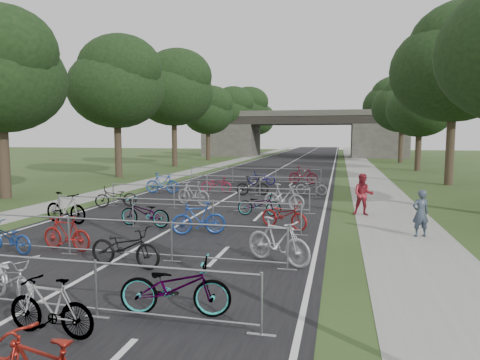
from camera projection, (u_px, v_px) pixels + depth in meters
The scene contains 47 objects.
road at pixel (292, 162), 53.13m from camera, with size 11.00×140.00×0.01m, color black.
sidewalk_right at pixel (358, 163), 51.32m from camera, with size 3.00×140.00×0.01m, color gray.
sidewalk_left at pixel (233, 161), 54.83m from camera, with size 2.00×140.00×0.01m, color gray.
lane_markings at pixel (292, 162), 53.13m from camera, with size 0.12×140.00×0.00m, color silver.
overpass_bridge at pixel (303, 134), 67.29m from camera, with size 31.00×8.00×7.05m.
tree_left_0 at pixel (0, 74), 22.04m from camera, with size 6.72×6.72×10.25m.
tree_left_1 at pixel (117, 85), 33.57m from camera, with size 7.56×7.56×11.53m.
tree_right_1 at pixel (456, 65), 27.96m from camera, with size 8.18×8.18×12.47m.
tree_left_2 at pixel (174, 90), 45.11m from camera, with size 8.40×8.40×12.81m.
tree_right_2 at pixel (421, 107), 39.79m from camera, with size 6.16×6.16×9.39m.
tree_left_3 at pixel (208, 111), 56.90m from camera, with size 6.72×6.72×10.25m.
tree_right_3 at pixel (403, 105), 51.31m from camera, with size 7.17×7.17×10.93m.
tree_left_4 at pixel (231, 110), 68.44m from camera, with size 7.56×7.56×11.53m.
tree_right_4 at pixel (392, 104), 62.82m from camera, with size 8.18×8.18×12.47m.
tree_left_5 at pixel (247, 110), 79.97m from camera, with size 8.40×8.40×12.81m.
tree_right_5 at pixel (384, 120), 74.65m from camera, with size 6.16×6.16×9.39m.
tree_left_6 at pixel (259, 120), 91.76m from camera, with size 6.72×6.72×10.25m.
tree_right_6 at pixel (378, 117), 86.17m from camera, with size 7.17×7.17×10.93m.
barrier_row_1 at pixel (24, 283), 8.14m from camera, with size 9.70×0.08×1.10m.
barrier_row_2 at pixel (119, 239), 11.63m from camera, with size 9.70×0.08×1.10m.
barrier_row_3 at pixel (172, 214), 15.31m from camera, with size 9.70×0.08×1.10m.
barrier_row_4 at pixel (206, 198), 19.18m from camera, with size 9.70×0.08×1.10m.
barrier_row_5 at pixel (233, 185), 24.02m from camera, with size 9.70×0.08×1.10m.
barrier_row_6 at pixel (254, 176), 29.83m from camera, with size 9.70×0.08×1.10m.
bike_5 at pixel (11, 280), 8.42m from camera, with size 0.68×1.96×1.03m, color #B5B7BE.
bike_6 at pixel (51, 307), 7.09m from camera, with size 0.47×1.68×1.01m, color gray.
bike_7 at pixel (175, 287), 7.90m from camera, with size 0.73×2.09×1.10m, color gray.
bike_8 at pixel (8, 238), 12.13m from camera, with size 0.60×1.71×0.90m, color navy.
bike_9 at pixel (67, 234), 12.39m from camera, with size 0.48×1.69×1.02m, color maroon.
bike_10 at pixel (125, 247), 10.82m from camera, with size 0.70×2.01×1.05m, color black.
bike_11 at pixel (278, 241), 11.10m from camera, with size 0.57×2.00×1.20m, color #ADACB4.
bike_12 at pixel (66, 208), 16.23m from camera, with size 0.56×1.97×1.18m, color gray.
bike_13 at pixel (145, 213), 15.61m from camera, with size 0.69×1.97×1.03m, color gray.
bike_14 at pixel (199, 219), 14.39m from camera, with size 0.52×1.83×1.10m, color navy.
bike_15 at pixel (284, 215), 15.30m from camera, with size 0.66×1.90×1.00m, color maroon.
bike_16 at pixel (116, 197), 19.89m from camera, with size 0.66×1.88×0.99m, color black.
bike_17 at pixel (193, 193), 20.40m from camera, with size 0.54×1.92×1.16m, color gray.
bike_18 at pixel (259, 204), 17.80m from camera, with size 0.63×1.82×0.95m, color gray.
bike_19 at pixel (284, 197), 19.00m from camera, with size 0.56×1.97×1.18m, color #A5A5AD.
bike_20 at pixel (162, 183), 24.63m from camera, with size 0.55×1.95×1.17m, color navy.
bike_21 at pixel (216, 184), 25.08m from camera, with size 0.63×1.82×0.96m, color maroon.
bike_22 at pixel (253, 186), 23.75m from camera, with size 0.51×1.79×1.08m, color black.
bike_23 at pixel (311, 187), 23.91m from camera, with size 0.60×1.73×0.91m, color #A6A7AD.
bike_26 at pixel (262, 178), 28.84m from camera, with size 0.63×1.81×0.95m, color navy.
bike_27 at pixel (303, 175), 29.42m from camera, with size 0.57×2.01×1.21m, color maroon.
pedestrian_a at pixel (421, 214), 14.05m from camera, with size 0.57×0.38×1.57m, color #333D4C.
pedestrian_b at pixel (363, 195), 17.84m from camera, with size 0.85×0.66×1.74m, color maroon.
Camera 1 is at (5.81, -3.15, 3.35)m, focal length 32.00 mm.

